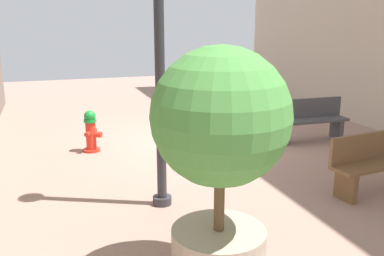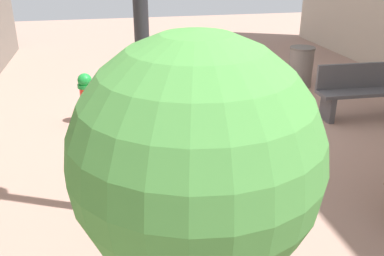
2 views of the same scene
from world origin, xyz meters
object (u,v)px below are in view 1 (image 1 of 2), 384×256
(street_lamp, at_px, (159,17))
(bench_far, at_px, (377,161))
(planter_tree, at_px, (220,142))
(bench_near, at_px, (310,119))
(fire_hydrant, at_px, (91,131))
(trash_bin, at_px, (259,107))

(street_lamp, bearing_deg, bench_far, 169.58)
(bench_far, xyz_separation_m, street_lamp, (3.36, -0.62, 2.22))
(bench_far, bearing_deg, street_lamp, -10.42)
(planter_tree, relative_size, street_lamp, 0.55)
(bench_far, xyz_separation_m, planter_tree, (3.28, 1.39, 1.01))
(bench_near, relative_size, bench_far, 0.99)
(fire_hydrant, relative_size, trash_bin, 1.01)
(bench_near, height_order, street_lamp, street_lamp)
(bench_near, bearing_deg, fire_hydrant, -8.76)
(fire_hydrant, relative_size, street_lamp, 0.20)
(fire_hydrant, bearing_deg, bench_near, 171.24)
(fire_hydrant, height_order, street_lamp, street_lamp)
(bench_far, height_order, planter_tree, planter_tree)
(street_lamp, distance_m, trash_bin, 6.10)
(planter_tree, bearing_deg, street_lamp, -87.78)
(bench_far, relative_size, planter_tree, 0.72)
(bench_near, bearing_deg, bench_far, 75.95)
(street_lamp, xyz_separation_m, trash_bin, (-3.79, -4.20, -2.28))
(bench_near, distance_m, planter_tree, 5.98)
(bench_far, bearing_deg, fire_hydrant, -42.03)
(street_lamp, relative_size, trash_bin, 5.12)
(trash_bin, bearing_deg, bench_far, 84.85)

